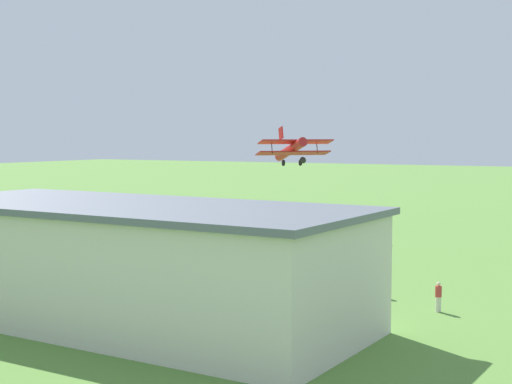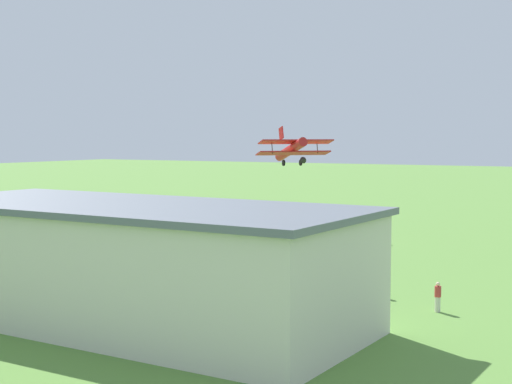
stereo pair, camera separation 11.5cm
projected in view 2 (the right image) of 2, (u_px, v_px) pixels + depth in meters
name	position (u px, v px, depth m)	size (l,w,h in m)	color
ground_plane	(352.00, 243.00, 72.61)	(400.00, 400.00, 0.00)	#568438
hangar	(128.00, 263.00, 41.21)	(27.33, 12.60, 6.54)	beige
biplane	(292.00, 149.00, 78.38)	(7.79, 7.75, 4.16)	#B21E1E
car_black	(63.00, 262.00, 56.74)	(2.49, 4.69, 1.50)	black
car_grey	(10.00, 252.00, 60.81)	(1.99, 4.33, 1.73)	slate
person_near_hangar_door	(438.00, 297.00, 43.77)	(0.43, 0.43, 1.76)	beige
person_watching_takeoff	(110.00, 252.00, 61.00)	(0.52, 0.52, 1.71)	navy
person_by_parked_cars	(380.00, 285.00, 47.82)	(0.41, 0.41, 1.55)	#33723F
person_beside_truck	(106.00, 257.00, 58.88)	(0.39, 0.39, 1.62)	orange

